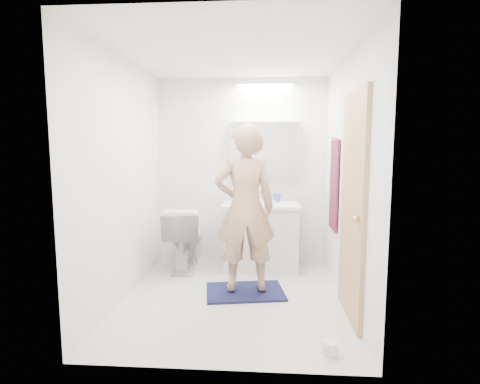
# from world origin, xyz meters

# --- Properties ---
(floor) EXTENTS (2.50, 2.50, 0.00)m
(floor) POSITION_xyz_m (0.00, 0.00, 0.00)
(floor) COLOR silver
(floor) RESTS_ON ground
(ceiling) EXTENTS (2.50, 2.50, 0.00)m
(ceiling) POSITION_xyz_m (0.00, 0.00, 2.40)
(ceiling) COLOR white
(ceiling) RESTS_ON floor
(wall_back) EXTENTS (2.50, 0.00, 2.50)m
(wall_back) POSITION_xyz_m (0.00, 1.25, 1.20)
(wall_back) COLOR white
(wall_back) RESTS_ON floor
(wall_front) EXTENTS (2.50, 0.00, 2.50)m
(wall_front) POSITION_xyz_m (0.00, -1.25, 1.20)
(wall_front) COLOR white
(wall_front) RESTS_ON floor
(wall_left) EXTENTS (0.00, 2.50, 2.50)m
(wall_left) POSITION_xyz_m (-1.10, 0.00, 1.20)
(wall_left) COLOR white
(wall_left) RESTS_ON floor
(wall_right) EXTENTS (0.00, 2.50, 2.50)m
(wall_right) POSITION_xyz_m (1.10, 0.00, 1.20)
(wall_right) COLOR white
(wall_right) RESTS_ON floor
(vanity_cabinet) EXTENTS (0.90, 0.55, 0.78)m
(vanity_cabinet) POSITION_xyz_m (0.27, 0.96, 0.39)
(vanity_cabinet) COLOR silver
(vanity_cabinet) RESTS_ON floor
(countertop) EXTENTS (0.95, 0.58, 0.04)m
(countertop) POSITION_xyz_m (0.27, 0.96, 0.80)
(countertop) COLOR white
(countertop) RESTS_ON vanity_cabinet
(sink_basin) EXTENTS (0.36, 0.36, 0.03)m
(sink_basin) POSITION_xyz_m (0.27, 0.99, 0.84)
(sink_basin) COLOR white
(sink_basin) RESTS_ON countertop
(faucet) EXTENTS (0.02, 0.02, 0.16)m
(faucet) POSITION_xyz_m (0.27, 1.19, 0.90)
(faucet) COLOR silver
(faucet) RESTS_ON countertop
(medicine_cabinet) EXTENTS (0.88, 0.14, 0.70)m
(medicine_cabinet) POSITION_xyz_m (0.30, 1.18, 1.50)
(medicine_cabinet) COLOR white
(medicine_cabinet) RESTS_ON wall_back
(mirror_panel) EXTENTS (0.84, 0.01, 0.66)m
(mirror_panel) POSITION_xyz_m (0.30, 1.10, 1.50)
(mirror_panel) COLOR silver
(mirror_panel) RESTS_ON medicine_cabinet
(toilet) EXTENTS (0.49, 0.80, 0.79)m
(toilet) POSITION_xyz_m (-0.69, 0.85, 0.40)
(toilet) COLOR silver
(toilet) RESTS_ON floor
(bath_rug) EXTENTS (0.88, 0.67, 0.02)m
(bath_rug) POSITION_xyz_m (0.11, 0.12, 0.01)
(bath_rug) COLOR #181441
(bath_rug) RESTS_ON floor
(person) EXTENTS (0.68, 0.50, 1.70)m
(person) POSITION_xyz_m (0.11, 0.12, 0.90)
(person) COLOR tan
(person) RESTS_ON bath_rug
(door) EXTENTS (0.04, 0.80, 2.00)m
(door) POSITION_xyz_m (1.08, -0.35, 1.00)
(door) COLOR tan
(door) RESTS_ON wall_right
(door_knob) EXTENTS (0.06, 0.06, 0.06)m
(door_knob) POSITION_xyz_m (1.04, -0.65, 0.95)
(door_knob) COLOR gold
(door_knob) RESTS_ON door
(towel) EXTENTS (0.02, 0.42, 1.00)m
(towel) POSITION_xyz_m (1.08, 0.55, 1.10)
(towel) COLOR #111536
(towel) RESTS_ON wall_right
(towel_hook) EXTENTS (0.07, 0.02, 0.02)m
(towel_hook) POSITION_xyz_m (1.07, 0.55, 1.62)
(towel_hook) COLOR silver
(towel_hook) RESTS_ON wall_right
(soap_bottle_a) EXTENTS (0.11, 0.12, 0.23)m
(soap_bottle_a) POSITION_xyz_m (0.02, 1.11, 0.94)
(soap_bottle_a) COLOR beige
(soap_bottle_a) RESTS_ON countertop
(soap_bottle_b) EXTENTS (0.10, 0.10, 0.16)m
(soap_bottle_b) POSITION_xyz_m (0.03, 1.15, 0.90)
(soap_bottle_b) COLOR #5DA0C7
(soap_bottle_b) RESTS_ON countertop
(toothbrush_cup) EXTENTS (0.13, 0.13, 0.10)m
(toothbrush_cup) POSITION_xyz_m (0.46, 1.12, 0.87)
(toothbrush_cup) COLOR #435CCB
(toothbrush_cup) RESTS_ON countertop
(toilet_paper_roll) EXTENTS (0.11, 0.11, 0.10)m
(toilet_paper_roll) POSITION_xyz_m (0.80, -1.00, 0.05)
(toilet_paper_roll) COLOR silver
(toilet_paper_roll) RESTS_ON floor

